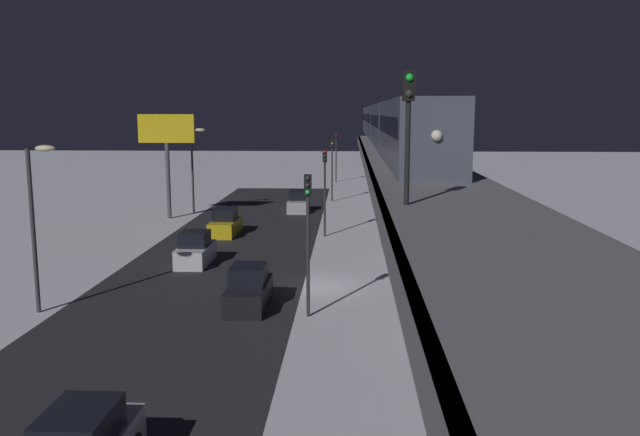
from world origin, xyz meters
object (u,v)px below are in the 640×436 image
Objects in this scene: rail_signal at (408,114)px; sedan_black at (249,290)px; traffic_light_mid at (325,180)px; commercial_billboard at (167,139)px; sedan_yellow at (225,224)px; traffic_light_far at (332,161)px; sedan_silver_2 at (298,203)px; traffic_light_distant at (336,150)px; subway_train at (386,123)px; sedan_white at (195,251)px; traffic_light_near at (308,225)px.

rail_signal reaches higher than sedan_black.
sedan_black is 18.31m from traffic_light_mid.
sedan_black is at bearing 113.07° from commercial_billboard.
traffic_light_far is (-7.50, -18.61, 3.40)m from sedan_yellow.
rail_signal is at bearing -80.79° from sedan_silver_2.
sedan_yellow is 38.65m from traffic_light_distant.
rail_signal is at bearing 116.07° from commercial_billboard.
traffic_light_far is 19.16m from traffic_light_distant.
sedan_silver_2 is at bearing -157.73° from commercial_billboard.
sedan_silver_2 is at bearing 22.56° from subway_train.
rail_signal is 28.28m from traffic_light_mid.
sedan_white is 48.15m from traffic_light_distant.
traffic_light_far is (-7.50, -28.28, 3.40)m from sedan_white.
rail_signal is 10.39m from traffic_light_near.
sedan_yellow is 1.14× the size of sedan_silver_2.
sedan_black is 28.30m from commercial_billboard.
traffic_light_far reaches higher than sedan_white.
sedan_black is (-4.60, 8.63, -0.00)m from sedan_white.
rail_signal is 47.18m from traffic_light_far.
traffic_light_distant is (-7.50, -47.44, 3.40)m from sedan_white.
sedan_white is 12.29m from traffic_light_mid.
sedan_white is (11.05, -18.52, -8.23)m from rail_signal.
sedan_white is 0.65× the size of traffic_light_far.
traffic_light_mid is at bearing -90.00° from traffic_light_near.
sedan_silver_2 is 12.92m from traffic_light_mid.
subway_train reaches higher than traffic_light_mid.
traffic_light_mid reaches higher than sedan_white.
sedan_silver_2 is 8.33m from traffic_light_far.
traffic_light_mid is (-7.50, 0.55, 3.40)m from sedan_yellow.
sedan_white is at bearing -102.22° from sedan_silver_2.
traffic_light_near is (3.55, -8.48, -4.83)m from rail_signal.
sedan_white is 0.65× the size of traffic_light_near.
subway_train is 34.99m from sedan_black.
traffic_light_distant is 0.72× the size of commercial_billboard.
sedan_silver_2 is (-4.60, -21.25, -0.00)m from sedan_white.
sedan_black is at bearing 85.51° from traffic_light_far.
sedan_white is at bearing -59.18° from rail_signal.
traffic_light_distant is at bearing -90.00° from traffic_light_far.
traffic_light_near reaches higher than sedan_white.
rail_signal is 41.11m from sedan_silver_2.
sedan_yellow is 21.36m from traffic_light_near.
rail_signal is at bearing 112.68° from traffic_light_near.
sedan_white is 1.00× the size of sedan_silver_2.
subway_train is at bearing 76.29° from sedan_black.
traffic_light_mid is 19.16m from traffic_light_far.
sedan_yellow is at bearing 49.62° from subway_train.
commercial_billboard reaches higher than traffic_light_near.
sedan_white is at bearing 50.59° from traffic_light_mid.
traffic_light_far is at bearing -35.13° from subway_train.
commercial_billboard reaches higher than sedan_silver_2.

